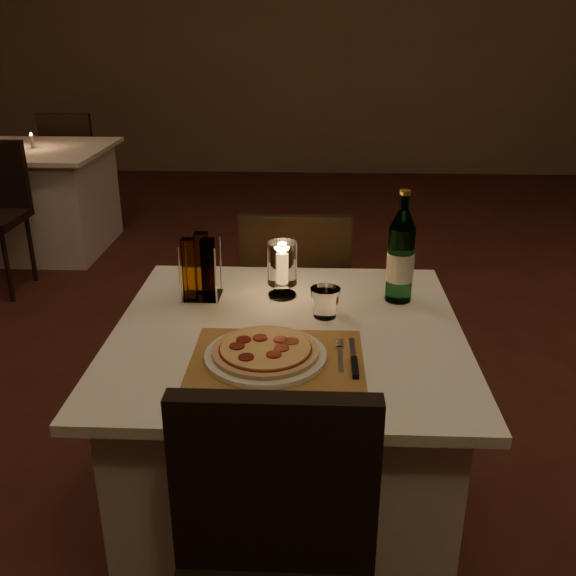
{
  "coord_description": "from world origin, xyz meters",
  "views": [
    {
      "loc": [
        -0.21,
        -2.12,
        1.56
      ],
      "look_at": [
        -0.28,
        -0.45,
        0.86
      ],
      "focal_mm": 40.0,
      "sensor_mm": 36.0,
      "label": 1
    }
  ],
  "objects_px": {
    "chair_far": "(296,293)",
    "hurricane_candle": "(282,265)",
    "pizza": "(265,350)",
    "tumbler": "(325,303)",
    "main_table": "(288,435)",
    "neighbor_table_left": "(41,199)",
    "water_bottle": "(401,257)",
    "plate": "(266,356)"
  },
  "relations": [
    {
      "from": "plate",
      "to": "tumbler",
      "type": "distance_m",
      "value": 0.32
    },
    {
      "from": "plate",
      "to": "chair_far",
      "type": "bearing_deg",
      "value": 86.8
    },
    {
      "from": "plate",
      "to": "hurricane_candle",
      "type": "height_order",
      "value": "hurricane_candle"
    },
    {
      "from": "main_table",
      "to": "hurricane_candle",
      "type": "distance_m",
      "value": 0.53
    },
    {
      "from": "chair_far",
      "to": "pizza",
      "type": "height_order",
      "value": "chair_far"
    },
    {
      "from": "neighbor_table_left",
      "to": "chair_far",
      "type": "bearing_deg",
      "value": -47.29
    },
    {
      "from": "hurricane_candle",
      "to": "water_bottle",
      "type": "bearing_deg",
      "value": -1.9
    },
    {
      "from": "plate",
      "to": "neighbor_table_left",
      "type": "distance_m",
      "value": 3.51
    },
    {
      "from": "main_table",
      "to": "neighbor_table_left",
      "type": "relative_size",
      "value": 1.0
    },
    {
      "from": "chair_far",
      "to": "neighbor_table_left",
      "type": "relative_size",
      "value": 0.9
    },
    {
      "from": "pizza",
      "to": "neighbor_table_left",
      "type": "height_order",
      "value": "pizza"
    },
    {
      "from": "pizza",
      "to": "tumbler",
      "type": "height_order",
      "value": "tumbler"
    },
    {
      "from": "tumbler",
      "to": "chair_far",
      "type": "bearing_deg",
      "value": 99.79
    },
    {
      "from": "water_bottle",
      "to": "hurricane_candle",
      "type": "relative_size",
      "value": 1.95
    },
    {
      "from": "main_table",
      "to": "chair_far",
      "type": "height_order",
      "value": "chair_far"
    },
    {
      "from": "chair_far",
      "to": "neighbor_table_left",
      "type": "height_order",
      "value": "chair_far"
    },
    {
      "from": "pizza",
      "to": "tumbler",
      "type": "relative_size",
      "value": 3.1
    },
    {
      "from": "chair_far",
      "to": "tumbler",
      "type": "xyz_separation_m",
      "value": [
        0.11,
        -0.62,
        0.24
      ]
    },
    {
      "from": "main_table",
      "to": "pizza",
      "type": "distance_m",
      "value": 0.44
    },
    {
      "from": "tumbler",
      "to": "hurricane_candle",
      "type": "relative_size",
      "value": 0.5
    },
    {
      "from": "main_table",
      "to": "neighbor_table_left",
      "type": "bearing_deg",
      "value": 124.45
    },
    {
      "from": "water_bottle",
      "to": "neighbor_table_left",
      "type": "distance_m",
      "value": 3.44
    },
    {
      "from": "main_table",
      "to": "neighbor_table_left",
      "type": "xyz_separation_m",
      "value": [
        -1.91,
        2.78,
        0.0
      ]
    },
    {
      "from": "plate",
      "to": "water_bottle",
      "type": "bearing_deg",
      "value": 46.17
    },
    {
      "from": "main_table",
      "to": "tumbler",
      "type": "bearing_deg",
      "value": 40.69
    },
    {
      "from": "main_table",
      "to": "pizza",
      "type": "xyz_separation_m",
      "value": [
        -0.05,
        -0.18,
        0.39
      ]
    },
    {
      "from": "water_bottle",
      "to": "neighbor_table_left",
      "type": "relative_size",
      "value": 0.35
    },
    {
      "from": "tumbler",
      "to": "pizza",
      "type": "bearing_deg",
      "value": -120.04
    },
    {
      "from": "hurricane_candle",
      "to": "neighbor_table_left",
      "type": "distance_m",
      "value": 3.2
    },
    {
      "from": "water_bottle",
      "to": "neighbor_table_left",
      "type": "height_order",
      "value": "water_bottle"
    },
    {
      "from": "pizza",
      "to": "water_bottle",
      "type": "xyz_separation_m",
      "value": [
        0.39,
        0.41,
        0.12
      ]
    },
    {
      "from": "main_table",
      "to": "water_bottle",
      "type": "xyz_separation_m",
      "value": [
        0.34,
        0.23,
        0.51
      ]
    },
    {
      "from": "main_table",
      "to": "tumbler",
      "type": "relative_size",
      "value": 11.09
    },
    {
      "from": "chair_far",
      "to": "pizza",
      "type": "relative_size",
      "value": 3.21
    },
    {
      "from": "plate",
      "to": "hurricane_candle",
      "type": "distance_m",
      "value": 0.43
    },
    {
      "from": "pizza",
      "to": "tumbler",
      "type": "xyz_separation_m",
      "value": [
        0.16,
        0.27,
        0.02
      ]
    },
    {
      "from": "chair_far",
      "to": "hurricane_candle",
      "type": "relative_size",
      "value": 4.95
    },
    {
      "from": "main_table",
      "to": "plate",
      "type": "height_order",
      "value": "plate"
    },
    {
      "from": "plate",
      "to": "neighbor_table_left",
      "type": "relative_size",
      "value": 0.32
    },
    {
      "from": "tumbler",
      "to": "hurricane_candle",
      "type": "distance_m",
      "value": 0.21
    },
    {
      "from": "tumbler",
      "to": "hurricane_candle",
      "type": "height_order",
      "value": "hurricane_candle"
    },
    {
      "from": "plate",
      "to": "tumbler",
      "type": "xyz_separation_m",
      "value": [
        0.16,
        0.27,
        0.03
      ]
    }
  ]
}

